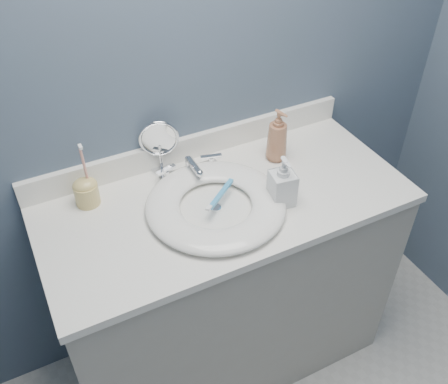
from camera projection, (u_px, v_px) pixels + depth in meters
back_wall at (187, 75)px, 1.62m from camera, size 2.20×0.02×2.40m
vanity_cabinet at (225, 287)px, 1.93m from camera, size 1.20×0.55×0.85m
countertop at (225, 202)px, 1.65m from camera, size 1.22×0.57×0.03m
backsplash at (192, 147)px, 1.79m from camera, size 1.22×0.02×0.09m
basin at (216, 204)px, 1.59m from camera, size 0.45×0.45×0.04m
drain at (216, 208)px, 1.60m from camera, size 0.04×0.04×0.01m
faucet at (191, 169)px, 1.72m from camera, size 0.25×0.13×0.07m
makeup_mirror at (159, 144)px, 1.69m from camera, size 0.13×0.08×0.20m
soap_bottle_amber at (277, 136)px, 1.75m from camera, size 0.09×0.09×0.20m
soap_bottle_clear at (283, 181)px, 1.57m from camera, size 0.09×0.09×0.17m
toothbrush_holder at (86, 191)px, 1.59m from camera, size 0.08×0.08×0.23m
toothbrush_lying at (220, 195)px, 1.59m from camera, size 0.15×0.12×0.02m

